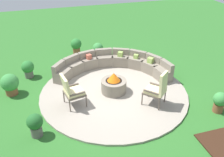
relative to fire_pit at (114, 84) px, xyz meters
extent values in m
plane|color=#2D6B28|center=(0.00, 0.00, -0.33)|extent=(24.00, 24.00, 0.00)
cylinder|color=#9E9384|center=(0.00, 0.00, -0.30)|extent=(4.89, 4.89, 0.06)
cylinder|color=gray|center=(0.00, 0.00, -0.06)|extent=(0.83, 0.83, 0.43)
cylinder|color=black|center=(0.00, 0.00, 0.12)|extent=(0.54, 0.54, 0.06)
cone|color=orange|center=(0.00, 0.00, 0.29)|extent=(0.43, 0.43, 0.28)
cube|color=gray|center=(1.93, 0.27, -0.06)|extent=(0.54, 0.72, 0.42)
cube|color=gray|center=(2.08, 0.29, 0.27)|extent=(0.25, 0.68, 0.24)
cube|color=gray|center=(1.74, 0.89, -0.06)|extent=(0.70, 0.79, 0.42)
cube|color=gray|center=(1.87, 0.95, 0.27)|extent=(0.44, 0.66, 0.24)
cube|color=gray|center=(1.36, 1.40, -0.06)|extent=(0.79, 0.78, 0.42)
cube|color=gray|center=(1.46, 1.51, 0.27)|extent=(0.59, 0.57, 0.24)
cube|color=gray|center=(0.83, 1.77, -0.06)|extent=(0.79, 0.69, 0.42)
cube|color=gray|center=(0.89, 1.90, 0.27)|extent=(0.67, 0.42, 0.24)
cube|color=gray|center=(0.21, 1.94, -0.06)|extent=(0.70, 0.52, 0.42)
cube|color=gray|center=(0.22, 2.09, 0.27)|extent=(0.67, 0.23, 0.24)
cube|color=gray|center=(-0.44, 1.90, -0.06)|extent=(0.74, 0.59, 0.42)
cube|color=gray|center=(-0.47, 2.04, 0.27)|extent=(0.68, 0.30, 0.24)
cube|color=gray|center=(-1.03, 1.66, -0.06)|extent=(0.80, 0.73, 0.42)
cube|color=gray|center=(-1.11, 1.78, 0.27)|extent=(0.64, 0.48, 0.24)
cube|color=gray|center=(-1.52, 1.23, -0.06)|extent=(0.77, 0.80, 0.42)
cube|color=gray|center=(-1.63, 1.32, 0.27)|extent=(0.54, 0.61, 0.24)
cube|color=#BC5B47|center=(-0.43, 1.85, 0.24)|extent=(0.22, 0.20, 0.18)
cube|color=#93B756|center=(1.70, 0.86, 0.25)|extent=(0.25, 0.26, 0.20)
cube|color=#93B756|center=(0.81, 1.72, 0.24)|extent=(0.24, 0.23, 0.18)
cube|color=#93B756|center=(1.32, 1.37, 0.23)|extent=(0.21, 0.21, 0.16)
cylinder|color=brown|center=(-1.15, -0.03, -0.08)|extent=(0.04, 0.04, 0.38)
cylinder|color=brown|center=(-1.04, -0.57, -0.08)|extent=(0.04, 0.04, 0.38)
cylinder|color=brown|center=(-1.66, -0.13, -0.08)|extent=(0.04, 0.04, 0.38)
cylinder|color=brown|center=(-1.55, -0.67, -0.08)|extent=(0.04, 0.04, 0.38)
cube|color=brown|center=(-1.35, -0.35, 0.13)|extent=(0.66, 0.69, 0.05)
cube|color=beige|center=(-1.35, -0.35, 0.20)|extent=(0.61, 0.63, 0.09)
cube|color=beige|center=(-1.59, -0.39, 0.47)|extent=(0.28, 0.58, 0.65)
cube|color=brown|center=(-1.40, -0.09, 0.27)|extent=(0.48, 0.14, 0.04)
cube|color=brown|center=(-1.30, -0.61, 0.27)|extent=(0.48, 0.14, 0.04)
cylinder|color=brown|center=(0.61, -0.96, -0.08)|extent=(0.04, 0.04, 0.38)
cylinder|color=brown|center=(0.98, -0.62, -0.08)|extent=(0.04, 0.04, 0.38)
cylinder|color=brown|center=(0.98, -1.37, -0.08)|extent=(0.04, 0.04, 0.38)
cylinder|color=brown|center=(1.35, -1.03, -0.08)|extent=(0.04, 0.04, 0.38)
cube|color=brown|center=(0.98, -1.00, 0.13)|extent=(0.79, 0.79, 0.05)
cube|color=beige|center=(0.98, -1.00, 0.20)|extent=(0.73, 0.73, 0.09)
cube|color=beige|center=(1.15, -1.18, 0.50)|extent=(0.42, 0.45, 0.73)
cube|color=brown|center=(0.80, -1.15, 0.27)|extent=(0.37, 0.40, 0.04)
cube|color=brown|center=(1.15, -0.84, 0.27)|extent=(0.37, 0.40, 0.04)
cylinder|color=#605B56|center=(-2.54, -1.35, -0.18)|extent=(0.30, 0.30, 0.30)
sphere|color=#236028|center=(-2.54, -1.35, 0.13)|extent=(0.42, 0.42, 0.42)
cylinder|color=brown|center=(0.20, 2.96, -0.22)|extent=(0.32, 0.32, 0.23)
sphere|color=#3D8E42|center=(0.20, 2.96, 0.07)|extent=(0.45, 0.45, 0.45)
cylinder|color=#605B56|center=(-2.70, 1.95, -0.20)|extent=(0.31, 0.31, 0.26)
sphere|color=#2D7A33|center=(-2.70, 1.95, 0.10)|extent=(0.46, 0.46, 0.46)
cylinder|color=brown|center=(-0.65, 3.46, -0.17)|extent=(0.32, 0.32, 0.32)
sphere|color=#2D7A33|center=(-0.65, 3.46, 0.16)|extent=(0.47, 0.47, 0.47)
sphere|color=yellow|center=(-0.60, 3.46, 0.24)|extent=(0.14, 0.14, 0.14)
cylinder|color=brown|center=(-3.27, 0.94, -0.22)|extent=(0.39, 0.39, 0.23)
sphere|color=#3D8E42|center=(-3.27, 0.94, 0.11)|extent=(0.58, 0.58, 0.58)
cylinder|color=brown|center=(2.69, -1.87, -0.19)|extent=(0.30, 0.30, 0.28)
sphere|color=#3D8E42|center=(2.69, -1.87, 0.11)|extent=(0.42, 0.42, 0.42)
camera|label=1|loc=(-2.07, -6.59, 4.25)|focal=39.40mm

